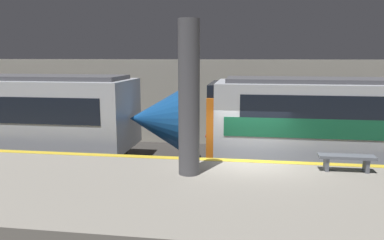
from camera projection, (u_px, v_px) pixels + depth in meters
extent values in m
plane|color=#33302D|center=(250.00, 196.00, 11.62)|extent=(120.00, 120.00, 0.00)
cube|color=gray|center=(251.00, 213.00, 8.94)|extent=(40.00, 5.29, 1.15)
cube|color=gold|center=(251.00, 161.00, 11.28)|extent=(40.00, 0.30, 0.01)
cube|color=#B2AD9E|center=(251.00, 103.00, 17.84)|extent=(50.00, 0.15, 4.12)
cylinder|color=#56565B|center=(189.00, 99.00, 9.74)|extent=(0.56, 0.56, 4.07)
cone|color=#195199|center=(157.00, 119.00, 14.34)|extent=(2.20, 2.55, 2.55)
sphere|color=#F2EFCC|center=(182.00, 130.00, 14.27)|extent=(0.20, 0.20, 0.20)
cube|color=orange|center=(214.00, 123.00, 14.04)|extent=(0.25, 3.01, 2.15)
cube|color=black|center=(214.00, 94.00, 13.86)|extent=(0.25, 2.70, 0.86)
sphere|color=#EA4C42|center=(208.00, 136.00, 13.45)|extent=(0.18, 0.18, 0.18)
sphere|color=#EA4C42|center=(211.00, 129.00, 14.80)|extent=(0.18, 0.18, 0.18)
cube|color=slate|center=(326.00, 163.00, 10.35)|extent=(0.10, 0.32, 0.41)
cube|color=slate|center=(366.00, 165.00, 10.19)|extent=(0.10, 0.32, 0.41)
cube|color=slate|center=(347.00, 157.00, 10.24)|extent=(1.50, 0.40, 0.08)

